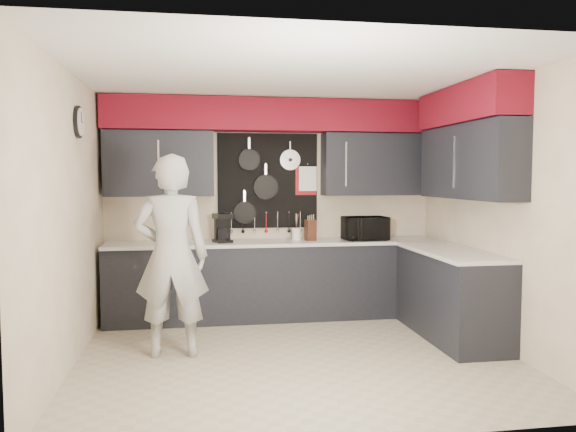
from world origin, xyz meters
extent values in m
plane|color=#B6A98D|center=(0.00, 0.00, 0.00)|extent=(4.00, 4.00, 0.00)
cube|color=beige|center=(0.00, 1.75, 1.30)|extent=(4.00, 0.01, 2.60)
cube|color=black|center=(-1.33, 1.59, 1.83)|extent=(1.24, 0.32, 0.75)
cube|color=black|center=(1.28, 1.59, 1.83)|extent=(1.34, 0.32, 0.75)
cube|color=maroon|center=(0.00, 1.57, 2.40)|extent=(3.94, 0.36, 0.38)
cube|color=black|center=(-0.05, 1.74, 1.62)|extent=(1.22, 0.03, 1.15)
cylinder|color=black|center=(-0.28, 1.70, 1.88)|extent=(0.26, 0.04, 0.26)
cylinder|color=black|center=(-0.08, 1.70, 1.55)|extent=(0.30, 0.04, 0.30)
cylinder|color=black|center=(-0.34, 1.70, 1.24)|extent=(0.27, 0.04, 0.27)
cylinder|color=silver|center=(0.22, 1.70, 1.88)|extent=(0.25, 0.02, 0.25)
cube|color=maroon|center=(0.42, 1.72, 1.62)|extent=(0.26, 0.01, 0.34)
cube|color=white|center=(0.44, 1.70, 1.65)|extent=(0.22, 0.01, 0.30)
cylinder|color=silver|center=(-0.50, 1.71, 1.13)|extent=(0.01, 0.01, 0.20)
cylinder|color=silver|center=(-0.36, 1.71, 1.13)|extent=(0.01, 0.01, 0.20)
cylinder|color=silver|center=(-0.22, 1.71, 1.13)|extent=(0.01, 0.01, 0.20)
cylinder|color=silver|center=(-0.08, 1.71, 1.13)|extent=(0.01, 0.01, 0.20)
cylinder|color=silver|center=(0.07, 1.71, 1.13)|extent=(0.01, 0.01, 0.20)
cylinder|color=silver|center=(0.21, 1.71, 1.13)|extent=(0.01, 0.01, 0.20)
cylinder|color=silver|center=(0.35, 1.71, 1.13)|extent=(0.01, 0.01, 0.20)
cube|color=beige|center=(2.00, 0.00, 1.30)|extent=(0.01, 3.50, 2.60)
cube|color=black|center=(1.84, 0.30, 1.83)|extent=(0.32, 1.70, 0.75)
cube|color=maroon|center=(1.82, 0.30, 2.40)|extent=(0.36, 1.70, 0.38)
cube|color=beige|center=(-2.00, 0.00, 1.30)|extent=(0.01, 3.50, 2.60)
cylinder|color=black|center=(-1.98, 0.40, 2.18)|extent=(0.04, 0.30, 0.30)
cylinder|color=white|center=(-1.96, 0.40, 2.18)|extent=(0.01, 0.26, 0.26)
cube|color=black|center=(0.00, 1.45, 0.44)|extent=(3.90, 0.60, 0.88)
cube|color=silver|center=(0.00, 1.44, 0.90)|extent=(3.90, 0.63, 0.04)
cube|color=black|center=(1.70, 0.35, 0.44)|extent=(0.60, 1.60, 0.88)
cube|color=silver|center=(1.69, 0.35, 0.90)|extent=(0.63, 1.60, 0.04)
cube|color=black|center=(0.00, 1.19, 0.05)|extent=(3.90, 0.06, 0.10)
imported|color=black|center=(1.07, 1.36, 1.06)|extent=(0.53, 0.38, 0.28)
cube|color=#381A11|center=(0.42, 1.40, 1.04)|extent=(0.13, 0.13, 0.25)
cylinder|color=white|center=(0.27, 1.51, 0.99)|extent=(0.11, 0.11, 0.14)
cube|color=black|center=(-0.62, 1.40, 0.94)|extent=(0.24, 0.27, 0.03)
cube|color=black|center=(-0.62, 1.48, 1.09)|extent=(0.19, 0.11, 0.30)
cube|color=black|center=(-0.62, 1.40, 1.22)|extent=(0.24, 0.27, 0.06)
cylinder|color=black|center=(-0.62, 1.38, 1.02)|extent=(0.11, 0.11, 0.14)
imported|color=#BCBCB9|center=(-1.15, 0.19, 0.94)|extent=(0.71, 0.48, 1.88)
camera|label=1|loc=(-0.89, -5.07, 1.67)|focal=35.00mm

